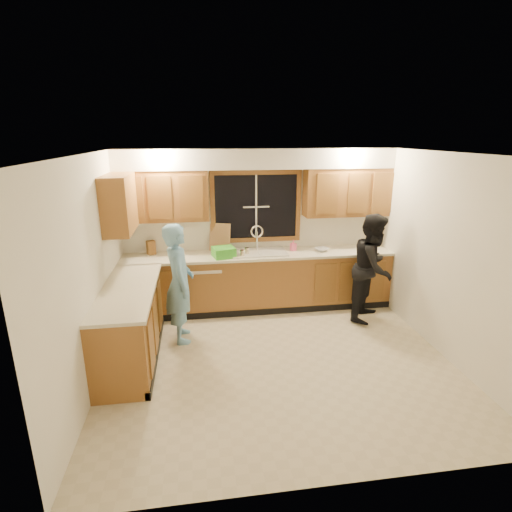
{
  "coord_description": "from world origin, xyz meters",
  "views": [
    {
      "loc": [
        -0.91,
        -4.31,
        2.7
      ],
      "look_at": [
        -0.18,
        0.65,
        1.17
      ],
      "focal_mm": 28.0,
      "sensor_mm": 36.0,
      "label": 1
    }
  ],
  "objects": [
    {
      "name": "floor",
      "position": [
        0.0,
        0.0,
        0.0
      ],
      "size": [
        4.2,
        4.2,
        0.0
      ],
      "primitive_type": "plane",
      "color": "beige",
      "rests_on": "ground"
    },
    {
      "name": "ceiling",
      "position": [
        0.0,
        0.0,
        2.5
      ],
      "size": [
        4.2,
        4.2,
        0.0
      ],
      "primitive_type": "plane",
      "rotation": [
        3.14,
        0.0,
        0.0
      ],
      "color": "silver"
    },
    {
      "name": "wall_back",
      "position": [
        0.0,
        1.9,
        1.25
      ],
      "size": [
        4.2,
        0.0,
        4.2
      ],
      "primitive_type": "plane",
      "rotation": [
        1.57,
        0.0,
        0.0
      ],
      "color": "white",
      "rests_on": "ground"
    },
    {
      "name": "wall_left",
      "position": [
        -2.1,
        0.0,
        1.25
      ],
      "size": [
        0.0,
        3.8,
        3.8
      ],
      "primitive_type": "plane",
      "rotation": [
        1.57,
        0.0,
        1.57
      ],
      "color": "white",
      "rests_on": "ground"
    },
    {
      "name": "wall_right",
      "position": [
        2.1,
        0.0,
        1.25
      ],
      "size": [
        0.0,
        3.8,
        3.8
      ],
      "primitive_type": "plane",
      "rotation": [
        1.57,
        0.0,
        -1.57
      ],
      "color": "white",
      "rests_on": "ground"
    },
    {
      "name": "base_cabinets_back",
      "position": [
        0.0,
        1.6,
        0.44
      ],
      "size": [
        4.2,
        0.6,
        0.88
      ],
      "primitive_type": "cube",
      "color": "#935E2A",
      "rests_on": "ground"
    },
    {
      "name": "base_cabinets_left",
      "position": [
        -1.8,
        0.35,
        0.44
      ],
      "size": [
        0.6,
        1.9,
        0.88
      ],
      "primitive_type": "cube",
      "color": "#935E2A",
      "rests_on": "ground"
    },
    {
      "name": "countertop_back",
      "position": [
        0.0,
        1.58,
        0.9
      ],
      "size": [
        4.2,
        0.63,
        0.04
      ],
      "primitive_type": "cube",
      "color": "beige",
      "rests_on": "base_cabinets_back"
    },
    {
      "name": "countertop_left",
      "position": [
        -1.79,
        0.35,
        0.9
      ],
      "size": [
        0.63,
        1.9,
        0.04
      ],
      "primitive_type": "cube",
      "color": "beige",
      "rests_on": "base_cabinets_left"
    },
    {
      "name": "upper_cabinets_left",
      "position": [
        -1.43,
        1.73,
        1.83
      ],
      "size": [
        1.35,
        0.33,
        0.75
      ],
      "primitive_type": "cube",
      "color": "#935E2A",
      "rests_on": "wall_back"
    },
    {
      "name": "upper_cabinets_right",
      "position": [
        1.43,
        1.73,
        1.83
      ],
      "size": [
        1.35,
        0.33,
        0.75
      ],
      "primitive_type": "cube",
      "color": "#935E2A",
      "rests_on": "wall_back"
    },
    {
      "name": "upper_cabinets_return",
      "position": [
        -1.94,
        1.12,
        1.83
      ],
      "size": [
        0.33,
        0.9,
        0.75
      ],
      "primitive_type": "cube",
      "color": "#935E2A",
      "rests_on": "wall_left"
    },
    {
      "name": "soffit",
      "position": [
        0.0,
        1.72,
        2.35
      ],
      "size": [
        4.2,
        0.35,
        0.3
      ],
      "primitive_type": "cube",
      "color": "white",
      "rests_on": "wall_back"
    },
    {
      "name": "window_frame",
      "position": [
        0.0,
        1.89,
        1.6
      ],
      "size": [
        1.44,
        0.03,
        1.14
      ],
      "color": "black",
      "rests_on": "wall_back"
    },
    {
      "name": "sink",
      "position": [
        0.0,
        1.6,
        0.86
      ],
      "size": [
        0.86,
        0.52,
        0.57
      ],
      "color": "silver",
      "rests_on": "countertop_back"
    },
    {
      "name": "dishwasher",
      "position": [
        -0.85,
        1.59,
        0.41
      ],
      "size": [
        0.6,
        0.56,
        0.82
      ],
      "primitive_type": "cube",
      "color": "white",
      "rests_on": "floor"
    },
    {
      "name": "stove",
      "position": [
        -1.8,
        -0.22,
        0.45
      ],
      "size": [
        0.58,
        0.75,
        0.9
      ],
      "primitive_type": "cube",
      "color": "white",
      "rests_on": "floor"
    },
    {
      "name": "man",
      "position": [
        -1.2,
        0.73,
        0.81
      ],
      "size": [
        0.45,
        0.63,
        1.62
      ],
      "primitive_type": "imported",
      "rotation": [
        0.0,
        0.0,
        1.69
      ],
      "color": "#72ADD8",
      "rests_on": "floor"
    },
    {
      "name": "woman",
      "position": [
        1.62,
        0.99,
        0.81
      ],
      "size": [
        0.96,
        0.99,
        1.61
      ],
      "primitive_type": "imported",
      "rotation": [
        0.0,
        0.0,
        0.9
      ],
      "color": "black",
      "rests_on": "floor"
    },
    {
      "name": "knife_block",
      "position": [
        -1.65,
        1.78,
        1.03
      ],
      "size": [
        0.15,
        0.14,
        0.22
      ],
      "primitive_type": "cube",
      "rotation": [
        0.0,
        0.0,
        0.47
      ],
      "color": "brown",
      "rests_on": "countertop_back"
    },
    {
      "name": "cutting_board",
      "position": [
        -0.59,
        1.82,
        1.14
      ],
      "size": [
        0.35,
        0.21,
        0.44
      ],
      "primitive_type": "cube",
      "rotation": [
        -0.21,
        0.0,
        -0.33
      ],
      "color": "tan",
      "rests_on": "countertop_back"
    },
    {
      "name": "dish_crate",
      "position": [
        -0.56,
        1.48,
        0.99
      ],
      "size": [
        0.37,
        0.35,
        0.15
      ],
      "primitive_type": "cube",
      "rotation": [
        0.0,
        0.0,
        0.21
      ],
      "color": "green",
      "rests_on": "countertop_back"
    },
    {
      "name": "soap_bottle",
      "position": [
        0.57,
        1.66,
        1.01
      ],
      "size": [
        0.1,
        0.1,
        0.17
      ],
      "primitive_type": "imported",
      "rotation": [
        0.0,
        0.0,
        0.39
      ],
      "color": "#F65D8B",
      "rests_on": "countertop_back"
    },
    {
      "name": "bowl",
      "position": [
        1.01,
        1.57,
        0.95
      ],
      "size": [
        0.28,
        0.28,
        0.05
      ],
      "primitive_type": "imported",
      "rotation": [
        0.0,
        0.0,
        0.43
      ],
      "color": "silver",
      "rests_on": "countertop_back"
    },
    {
      "name": "can_left",
      "position": [
        -0.2,
        1.51,
        0.98
      ],
      "size": [
        0.08,
        0.08,
        0.12
      ],
      "primitive_type": "cylinder",
      "rotation": [
        0.0,
        0.0,
        -0.16
      ],
      "color": "beige",
      "rests_on": "countertop_back"
    },
    {
      "name": "can_right",
      "position": [
        -0.28,
        1.41,
        0.98
      ],
      "size": [
        0.08,
        0.08,
        0.12
      ],
      "primitive_type": "cylinder",
      "rotation": [
        0.0,
        0.0,
        0.31
      ],
      "color": "beige",
      "rests_on": "countertop_back"
    }
  ]
}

